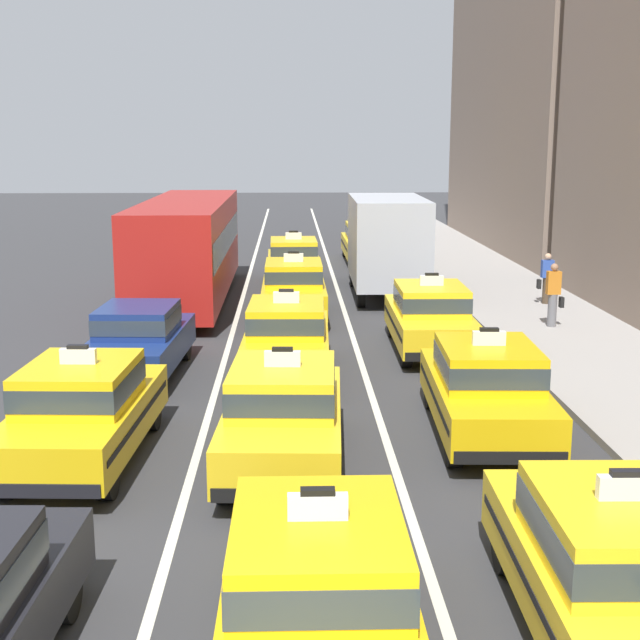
{
  "coord_description": "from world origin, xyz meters",
  "views": [
    {
      "loc": [
        -0.05,
        -5.27,
        5.11
      ],
      "look_at": [
        0.6,
        12.96,
        1.3
      ],
      "focal_mm": 48.75,
      "sensor_mm": 36.0,
      "label": 1
    }
  ],
  "objects": [
    {
      "name": "taxi_left_second",
      "position": [
        -3.36,
        8.13,
        0.88
      ],
      "size": [
        2.05,
        4.65,
        1.96
      ],
      "color": "black",
      "rests_on": "ground"
    },
    {
      "name": "taxi_center_fifth",
      "position": [
        0.09,
        25.26,
        0.88
      ],
      "size": [
        1.89,
        4.59,
        1.96
      ],
      "color": "black",
      "rests_on": "ground"
    },
    {
      "name": "box_truck_right_fourth",
      "position": [
        3.14,
        23.43,
        1.78
      ],
      "size": [
        2.38,
        6.99,
        3.27
      ],
      "color": "black",
      "rests_on": "ground"
    },
    {
      "name": "taxi_right_nearest",
      "position": [
        3.22,
        2.67,
        0.88
      ],
      "size": [
        1.93,
        4.6,
        1.96
      ],
      "color": "black",
      "rests_on": "ground"
    },
    {
      "name": "sidewalk_curb",
      "position": [
        7.2,
        15.0,
        0.07
      ],
      "size": [
        4.0,
        90.0,
        0.15
      ],
      "primitive_type": "cube",
      "color": "#9E9993",
      "rests_on": "ground"
    },
    {
      "name": "pedestrian_by_storefront",
      "position": [
        7.82,
        20.72,
        0.93
      ],
      "size": [
        0.47,
        0.24,
        1.55
      ],
      "color": "#473828",
      "rests_on": "sidewalk_curb"
    },
    {
      "name": "lane_stripe_left_center",
      "position": [
        -1.6,
        20.0,
        0.0
      ],
      "size": [
        0.14,
        80.0,
        0.01
      ],
      "primitive_type": "cube",
      "color": "silver",
      "rests_on": "ground"
    },
    {
      "name": "pedestrian_trailing",
      "position": [
        7.02,
        17.41,
        1.01
      ],
      "size": [
        0.47,
        0.24,
        1.71
      ],
      "color": "slate",
      "rests_on": "sidewalk_curb"
    },
    {
      "name": "taxi_right_fifth",
      "position": [
        3.17,
        31.2,
        0.88
      ],
      "size": [
        1.83,
        4.56,
        1.96
      ],
      "color": "black",
      "rests_on": "ground"
    },
    {
      "name": "taxi_right_second",
      "position": [
        3.35,
        9.15,
        0.88
      ],
      "size": [
        2.01,
        4.63,
        1.96
      ],
      "color": "black",
      "rests_on": "ground"
    },
    {
      "name": "taxi_right_third",
      "position": [
        3.37,
        15.33,
        0.88
      ],
      "size": [
        1.89,
        4.59,
        1.96
      ],
      "color": "black",
      "rests_on": "ground"
    },
    {
      "name": "lane_stripe_center_right",
      "position": [
        1.6,
        20.0,
        0.0
      ],
      "size": [
        0.14,
        80.0,
        0.01
      ],
      "primitive_type": "cube",
      "color": "silver",
      "rests_on": "ground"
    },
    {
      "name": "taxi_center_nearest",
      "position": [
        0.2,
        2.33,
        0.88
      ],
      "size": [
        1.84,
        4.57,
        1.96
      ],
      "color": "black",
      "rests_on": "ground"
    },
    {
      "name": "bus_left_fourth",
      "position": [
        -3.28,
        22.42,
        1.82
      ],
      "size": [
        2.56,
        11.21,
        3.22
      ],
      "color": "black",
      "rests_on": "ground"
    },
    {
      "name": "taxi_center_third",
      "position": [
        -0.12,
        13.18,
        0.88
      ],
      "size": [
        1.96,
        4.61,
        1.96
      ],
      "color": "black",
      "rests_on": "ground"
    },
    {
      "name": "taxi_center_fourth",
      "position": [
        0.07,
        19.55,
        0.88
      ],
      "size": [
        1.83,
        4.56,
        1.96
      ],
      "color": "black",
      "rests_on": "ground"
    },
    {
      "name": "taxi_center_second",
      "position": [
        -0.16,
        7.86,
        0.88
      ],
      "size": [
        2.03,
        4.64,
        1.96
      ],
      "color": "black",
      "rests_on": "ground"
    },
    {
      "name": "sedan_left_third",
      "position": [
        -3.34,
        13.3,
        0.85
      ],
      "size": [
        1.99,
        4.39,
        1.58
      ],
      "color": "black",
      "rests_on": "ground"
    }
  ]
}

